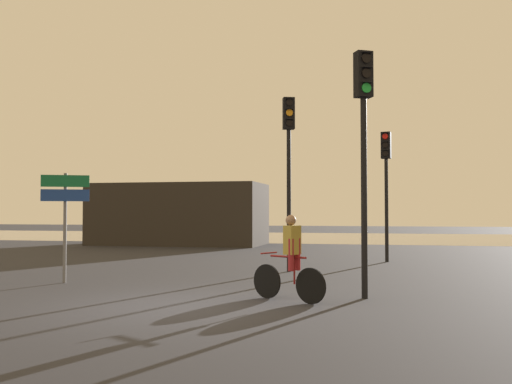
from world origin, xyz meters
name	(u,v)px	position (x,y,z in m)	size (l,w,h in m)	color
ground_plane	(167,306)	(0.00, 0.00, 0.00)	(120.00, 120.00, 0.00)	#28282D
water_strip	(325,237)	(0.00, 28.37, 0.00)	(80.00, 16.00, 0.01)	gray
distant_building	(179,214)	(-6.56, 18.37, 1.57)	(8.72, 4.00, 3.13)	#2D2823
traffic_light_center	(289,151)	(1.16, 6.32, 3.39)	(0.38, 0.40, 4.92)	black
traffic_light_far_right	(386,171)	(3.87, 10.11, 3.05)	(0.36, 0.37, 4.38)	black
traffic_light_near_right	(364,127)	(3.39, 1.69, 3.33)	(0.40, 0.42, 4.82)	black
direction_sign_post	(65,207)	(-3.61, 2.62, 1.79)	(1.00, 0.50, 2.60)	slate
cyclist	(291,258)	(2.05, 1.03, 0.82)	(1.51, 0.88, 1.62)	black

